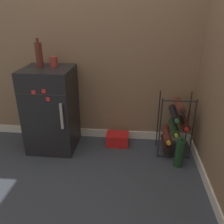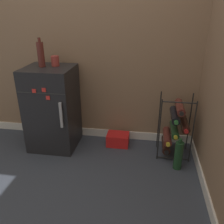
{
  "view_description": "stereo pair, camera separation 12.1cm",
  "coord_description": "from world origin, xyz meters",
  "px_view_note": "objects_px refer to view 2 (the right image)",
  "views": [
    {
      "loc": [
        0.29,
        -1.77,
        1.38
      ],
      "look_at": [
        0.07,
        0.37,
        0.43
      ],
      "focal_mm": 38.0,
      "sensor_mm": 36.0,
      "label": 1
    },
    {
      "loc": [
        0.41,
        -1.76,
        1.38
      ],
      "look_at": [
        0.07,
        0.37,
        0.43
      ],
      "focal_mm": 38.0,
      "sensor_mm": 36.0,
      "label": 2
    }
  ],
  "objects_px": {
    "soda_box": "(118,139)",
    "wine_rack": "(174,126)",
    "loose_bottle_floor": "(178,155)",
    "fridge_top_cup": "(55,61)",
    "fridge_top_bottle": "(41,54)",
    "mini_fridge": "(53,108)"
  },
  "relations": [
    {
      "from": "loose_bottle_floor",
      "to": "fridge_top_bottle",
      "type": "bearing_deg",
      "value": 169.55
    },
    {
      "from": "soda_box",
      "to": "wine_rack",
      "type": "bearing_deg",
      "value": -9.78
    },
    {
      "from": "fridge_top_bottle",
      "to": "loose_bottle_floor",
      "type": "height_order",
      "value": "fridge_top_bottle"
    },
    {
      "from": "mini_fridge",
      "to": "soda_box",
      "type": "distance_m",
      "value": 0.77
    },
    {
      "from": "fridge_top_bottle",
      "to": "mini_fridge",
      "type": "bearing_deg",
      "value": -11.84
    },
    {
      "from": "soda_box",
      "to": "fridge_top_cup",
      "type": "bearing_deg",
      "value": -177.52
    },
    {
      "from": "mini_fridge",
      "to": "fridge_top_cup",
      "type": "distance_m",
      "value": 0.48
    },
    {
      "from": "soda_box",
      "to": "fridge_top_cup",
      "type": "xyz_separation_m",
      "value": [
        -0.62,
        -0.03,
        0.84
      ]
    },
    {
      "from": "mini_fridge",
      "to": "fridge_top_bottle",
      "type": "bearing_deg",
      "value": 168.16
    },
    {
      "from": "wine_rack",
      "to": "loose_bottle_floor",
      "type": "bearing_deg",
      "value": -80.81
    },
    {
      "from": "fridge_top_bottle",
      "to": "loose_bottle_floor",
      "type": "bearing_deg",
      "value": -10.45
    },
    {
      "from": "loose_bottle_floor",
      "to": "fridge_top_cup",
      "type": "bearing_deg",
      "value": 166.26
    },
    {
      "from": "soda_box",
      "to": "loose_bottle_floor",
      "type": "height_order",
      "value": "loose_bottle_floor"
    },
    {
      "from": "loose_bottle_floor",
      "to": "soda_box",
      "type": "bearing_deg",
      "value": 151.56
    },
    {
      "from": "soda_box",
      "to": "fridge_top_cup",
      "type": "distance_m",
      "value": 1.04
    },
    {
      "from": "fridge_top_cup",
      "to": "fridge_top_bottle",
      "type": "xyz_separation_m",
      "value": [
        -0.11,
        -0.05,
        0.07
      ]
    },
    {
      "from": "mini_fridge",
      "to": "fridge_top_cup",
      "type": "bearing_deg",
      "value": 52.78
    },
    {
      "from": "mini_fridge",
      "to": "wine_rack",
      "type": "relative_size",
      "value": 1.36
    },
    {
      "from": "wine_rack",
      "to": "fridge_top_bottle",
      "type": "xyz_separation_m",
      "value": [
        -1.3,
        0.02,
        0.66
      ]
    },
    {
      "from": "wine_rack",
      "to": "loose_bottle_floor",
      "type": "xyz_separation_m",
      "value": [
        0.04,
        -0.23,
        -0.18
      ]
    },
    {
      "from": "fridge_top_cup",
      "to": "fridge_top_bottle",
      "type": "bearing_deg",
      "value": -155.49
    },
    {
      "from": "wine_rack",
      "to": "soda_box",
      "type": "bearing_deg",
      "value": 170.22
    }
  ]
}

